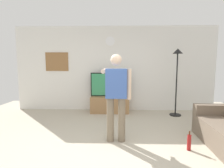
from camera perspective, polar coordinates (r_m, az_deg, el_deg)
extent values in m
plane|color=#B2A893|center=(3.07, 0.23, -22.54)|extent=(8.40, 8.40, 0.00)
cube|color=silver|center=(5.64, 1.00, 5.03)|extent=(6.40, 0.10, 2.70)
cube|color=#997047|center=(5.44, -0.72, -6.71)|extent=(1.18, 0.47, 0.50)
sphere|color=black|center=(5.19, -0.83, -7.07)|extent=(0.04, 0.04, 0.04)
cube|color=black|center=(5.38, -0.70, -0.16)|extent=(1.19, 0.06, 0.73)
cube|color=#338C59|center=(5.34, -0.72, -0.20)|extent=(1.13, 0.01, 0.67)
cylinder|color=white|center=(5.63, -0.62, 13.96)|extent=(0.29, 0.03, 0.29)
cube|color=olive|center=(5.91, -17.68, 7.02)|extent=(0.73, 0.04, 0.59)
cylinder|color=black|center=(5.50, 20.10, -9.50)|extent=(0.32, 0.32, 0.03)
cylinder|color=black|center=(5.33, 20.47, -0.16)|extent=(0.04, 0.04, 1.77)
cone|color=black|center=(5.31, 20.88, 10.12)|extent=(0.28, 0.28, 0.14)
cylinder|color=#7A6B56|center=(3.41, -0.55, -11.65)|extent=(0.14, 0.14, 0.86)
cylinder|color=#7A6B56|center=(3.41, 3.20, -11.66)|extent=(0.14, 0.14, 0.86)
cube|color=#3F60AD|center=(3.26, 1.35, 0.20)|extent=(0.40, 0.22, 0.55)
sphere|color=beige|center=(3.24, 1.37, 7.96)|extent=(0.21, 0.21, 0.21)
cylinder|color=beige|center=(3.54, -2.56, 4.35)|extent=(0.09, 0.58, 0.09)
cube|color=white|center=(3.86, -2.21, 4.53)|extent=(0.04, 0.12, 0.04)
cylinder|color=beige|center=(3.27, 5.63, -0.07)|extent=(0.09, 0.09, 0.58)
cube|color=#6B5B4C|center=(4.34, 30.86, -7.27)|extent=(0.86, 0.25, 0.22)
cylinder|color=maroon|center=(3.45, 24.08, -17.24)|extent=(0.07, 0.07, 0.27)
cylinder|color=#4C2814|center=(3.38, 24.21, -14.56)|extent=(0.02, 0.02, 0.07)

